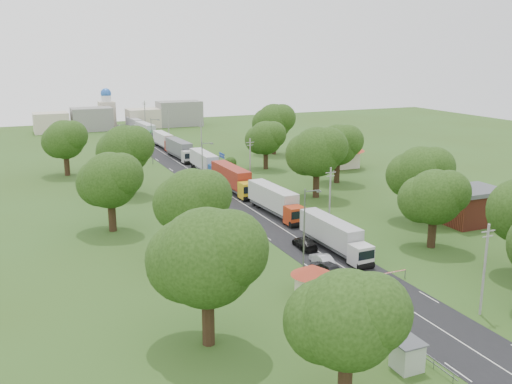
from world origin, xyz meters
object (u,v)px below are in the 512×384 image
boom_barrier (360,279)px  guard_booth (312,276)px  info_sign (222,158)px  car_lane_mid (322,260)px  pedestrian_near (367,294)px  truck_0 (334,235)px  car_lane_front (327,269)px

boom_barrier → guard_booth: guard_booth is taller
info_sign → guard_booth: bearing=-101.7°
boom_barrier → car_lane_mid: 7.03m
guard_booth → pedestrian_near: bearing=-39.0°
guard_booth → pedestrian_near: guard_booth is taller
truck_0 → car_lane_front: (-4.92, -6.69, -1.22)m
truck_0 → pedestrian_near: (-4.80, -14.33, -1.09)m
boom_barrier → truck_0: truck_0 is taller
info_sign → car_lane_mid: 53.53m
info_sign → truck_0: info_sign is taller
pedestrian_near → info_sign: bearing=78.8°
boom_barrier → pedestrian_near: bearing=-113.5°
info_sign → car_lane_mid: info_sign is taller
info_sign → car_lane_front: bearing=-98.4°
car_lane_front → boom_barrier: bearing=106.5°
boom_barrier → car_lane_front: size_ratio=1.89×
boom_barrier → car_lane_mid: bearing=94.8°
info_sign → car_lane_mid: (-7.15, -53.00, -2.32)m
pedestrian_near → guard_booth: bearing=137.0°
boom_barrier → car_lane_mid: (-0.59, 7.00, -0.21)m
truck_0 → car_lane_mid: truck_0 is taller
info_sign → truck_0: bearing=-93.8°
boom_barrier → car_lane_front: (-1.64, 4.14, -0.06)m
guard_booth → car_lane_front: bearing=44.6°
boom_barrier → pedestrian_near: size_ratio=4.80×
car_lane_mid → guard_booth: bearing=55.4°
boom_barrier → truck_0: 11.37m
guard_booth → pedestrian_near: size_ratio=2.29×
boom_barrier → truck_0: bearing=73.2°
guard_booth → car_lane_front: size_ratio=0.90×
info_sign → car_lane_mid: size_ratio=0.99×
car_lane_mid → pedestrian_near: pedestrian_near is taller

